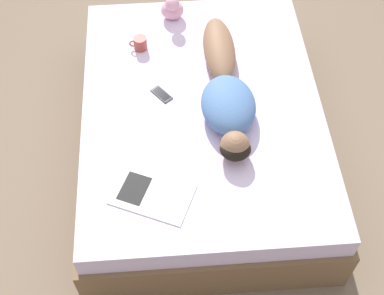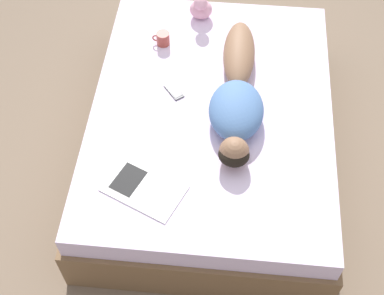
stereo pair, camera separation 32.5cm
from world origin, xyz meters
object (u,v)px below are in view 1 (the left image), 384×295
coffee_mug (140,43)px  cell_phone (161,94)px  person (226,90)px  open_magazine (152,194)px

coffee_mug → cell_phone: coffee_mug is taller
cell_phone → person: bearing=132.5°
coffee_mug → cell_phone: bearing=106.2°
open_magazine → cell_phone: size_ratio=3.23×
person → coffee_mug: size_ratio=10.11×
person → cell_phone: size_ratio=7.68×
open_magazine → person: bearing=-102.1°
person → open_magazine: size_ratio=2.38×
person → coffee_mug: person is taller
open_magazine → cell_phone: bearing=-72.7°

